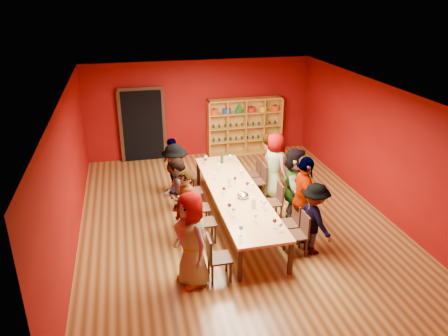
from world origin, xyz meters
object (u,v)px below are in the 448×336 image
Objects in this scene: person_left_3 at (176,178)px; chair_person_right_3 at (260,179)px; person_left_4 at (173,166)px; person_left_1 at (186,208)px; chair_person_left_1 at (202,220)px; chair_person_left_2 at (196,206)px; chair_person_right_4 at (254,172)px; tasting_table at (236,194)px; chair_person_left_3 at (190,189)px; person_right_3 at (275,165)px; chair_person_right_0 at (300,232)px; chair_person_right_2 at (275,200)px; person_left_2 at (177,195)px; person_right_2 at (294,184)px; wine_bottle at (222,159)px; person_left_0 at (192,239)px; chair_person_right_1 at (291,221)px; spittoon_bowl at (243,195)px; chair_person_left_0 at (215,256)px; shelving_unit at (244,123)px; person_right_1 at (304,200)px; person_right_0 at (314,219)px; chair_person_left_4 at (185,175)px; person_right_4 at (268,161)px.

chair_person_right_3 is at bearing 108.62° from person_left_3.
person_left_1 is at bearing -20.91° from person_left_4.
chair_person_left_1 is 1.00× the size of chair_person_left_2.
tasting_table is at bearing -120.32° from chair_person_right_4.
chair_person_left_3 is 2.24m from person_right_3.
chair_person_right_2 is (0.00, 1.46, 0.00)m from chair_person_right_0.
person_right_2 is (2.67, -0.12, 0.04)m from person_left_2.
wine_bottle reaches higher than chair_person_left_2.
person_left_3 is 1.87× the size of chair_person_right_0.
chair_person_right_4 is (0.91, 1.56, -0.20)m from tasting_table.
chair_person_right_1 is (2.24, 0.90, -0.41)m from person_left_0.
chair_person_right_4 is at bearing 62.61° from person_left_4.
chair_person_left_2 is at bearing 146.99° from person_left_0.
chair_person_right_2 is 0.92m from spittoon_bowl.
person_left_1 reaches higher than chair_person_right_4.
person_left_4 reaches higher than chair_person_left_0.
person_left_3 is 2.54m from person_right_3.
chair_person_left_1 is 0.54× the size of person_left_1.
chair_person_right_0 is at bearing -26.65° from chair_person_left_1.
shelving_unit is 1.26× the size of person_right_1.
shelving_unit is 1.42× the size of person_right_3.
chair_person_right_2 is at bearing 45.98° from chair_person_left_0.
person_left_3 is 1.80m from spittoon_bowl.
person_right_0 reaches higher than chair_person_right_1.
person_left_4 is (-0.31, 0.91, 0.26)m from chair_person_left_3.
person_left_2 is 2.98m from person_right_0.
chair_person_left_2 is 2.41m from chair_person_right_0.
chair_person_left_1 is 1.00× the size of chair_person_right_2.
chair_person_left_2 is at bearing 139.15° from chair_person_right_0.
person_left_0 is at bearing -158.24° from chair_person_right_1.
person_right_1 is 1.01m from person_right_2.
person_right_2 is at bearing 9.51° from spittoon_bowl.
chair_person_left_2 is 1.00× the size of chair_person_right_3.
person_left_3 reaches higher than person_left_4.
chair_person_left_2 is at bearing -119.39° from wine_bottle.
person_left_4 is (-0.31, 1.80, 0.26)m from chair_person_left_2.
chair_person_right_0 is 0.70m from person_right_1.
spittoon_bowl is at bearing 124.06° from chair_person_right_0.
tasting_table is 2.70× the size of person_left_3.
chair_person_left_3 is 1.00× the size of chair_person_right_3.
chair_person_left_4 is at bearing 90.00° from chair_person_left_1.
person_left_2 is at bearing 163.50° from person_left_1.
person_right_4 is (0.36, 0.00, 0.28)m from chair_person_right_4.
chair_person_right_2 is at bearing -65.82° from wine_bottle.
chair_person_right_0 is at bearing 79.71° from person_left_0.
chair_person_left_3 and chair_person_right_0 have the same top height.
person_right_4 reaches higher than chair_person_left_1.
person_right_4 is (-0.07, 1.67, -0.09)m from person_right_2.
chair_person_left_1 is 1.00× the size of chair_person_left_4.
person_left_1 is 3.34m from person_right_4.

